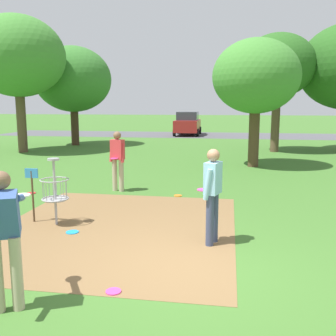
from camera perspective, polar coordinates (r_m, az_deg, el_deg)
The scene contains 16 objects.
ground_plane at distance 6.05m, azimuth 2.91°, elevation -14.66°, with size 160.00×160.00×0.00m, color #3D6B28.
dirt_tee_pad at distance 7.90m, azimuth -7.66°, elevation -8.79°, with size 4.72×5.46×0.01m, color brown.
disc_golf_basket at distance 8.21m, azimuth -16.85°, elevation -2.98°, with size 0.98×0.58×1.39m.
player_foreground_watching at distance 6.77m, azimuth 6.64°, elevation -3.41°, with size 0.44×0.50×1.71m.
player_throwing at distance 10.93m, azimuth -7.52°, elevation 1.54°, with size 0.49×0.44×1.71m.
player_waiting_left at distance 4.96m, azimuth -23.21°, elevation -8.75°, with size 0.49×1.17×1.71m.
frisbee_near_basket at distance 11.38m, azimuth -19.67°, elevation -3.54°, with size 0.24×0.24×0.02m, color red.
frisbee_far_left at distance 5.40m, azimuth -8.13°, elevation -17.74°, with size 0.21×0.21×0.02m, color #E53D99.
frisbee_far_right at distance 7.77m, azimuth -14.06°, elevation -9.25°, with size 0.25×0.25×0.02m, color #1E93DB.
frisbee_scattered_a at distance 10.43m, azimuth 1.50°, elevation -4.13°, with size 0.22×0.22×0.02m, color orange.
tree_near_left at distance 23.82m, azimuth -13.96°, elevation 12.67°, with size 4.49×4.49×5.81m.
tree_near_right at distance 21.20m, azimuth -21.51°, elevation 15.17°, with size 4.72×4.72×6.82m.
tree_mid_left at distance 20.70m, azimuth 16.06°, elevation 14.38°, with size 3.73×3.73×5.97m.
tree_mid_center at distance 15.51m, azimuth 12.98°, elevation 13.08°, with size 3.37×3.37×4.95m.
parking_lot_strip at distance 30.72m, azimuth 8.04°, elevation 4.85°, with size 36.00×6.00×0.01m, color #4C4C51.
parked_car_leftmost at distance 30.67m, azimuth 2.94°, elevation 6.64°, with size 2.01×4.21×1.84m.
Camera 1 is at (0.58, -5.48, 2.48)m, focal length 40.94 mm.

